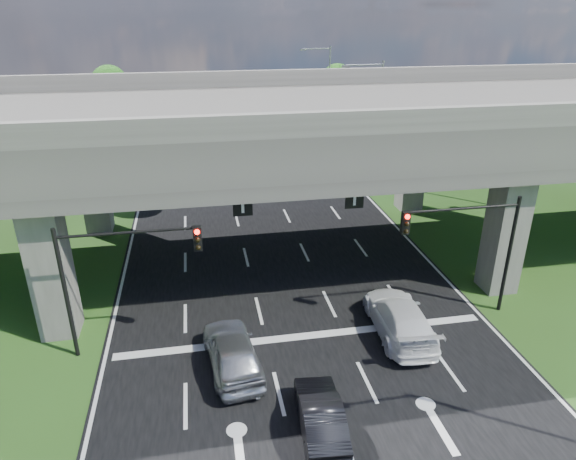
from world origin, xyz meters
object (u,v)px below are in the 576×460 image
object	(u,v)px
car_silver	(232,351)
car_dark	(321,415)
signal_right	(471,237)
streetlight_far	(375,114)
car_white	(400,317)
streetlight_beyond	(326,86)
signal_left	(117,266)

from	to	relation	value
car_silver	car_dark	xyz separation A→B (m)	(2.76, -4.01, -0.16)
signal_right	streetlight_far	world-z (taller)	streetlight_far
streetlight_far	car_dark	distance (m)	28.73
car_dark	car_silver	bearing A→B (deg)	-51.12
car_silver	car_white	distance (m)	7.82
streetlight_far	streetlight_beyond	distance (m)	16.00
signal_left	car_dark	size ratio (longest dim) A/B	1.45
streetlight_far	car_dark	size ratio (longest dim) A/B	2.42
streetlight_beyond	car_silver	size ratio (longest dim) A/B	2.03
car_silver	car_white	xyz separation A→B (m)	(7.74, 1.13, -0.02)
signal_right	car_white	bearing A→B (deg)	-164.98
signal_left	streetlight_beyond	world-z (taller)	streetlight_beyond
signal_right	streetlight_far	bearing A→B (deg)	83.53
streetlight_far	car_white	distance (m)	22.35
car_silver	car_dark	bearing A→B (deg)	118.35
streetlight_beyond	car_dark	bearing A→B (deg)	-104.32
signal_left	car_white	bearing A→B (deg)	-4.44
car_white	car_dark	bearing A→B (deg)	49.51
signal_right	car_silver	size ratio (longest dim) A/B	1.22
streetlight_beyond	car_dark	size ratio (longest dim) A/B	2.42
streetlight_far	streetlight_beyond	size ratio (longest dim) A/B	1.00
car_silver	car_white	world-z (taller)	car_silver
car_white	signal_right	bearing A→B (deg)	-161.40
streetlight_far	streetlight_beyond	bearing A→B (deg)	90.00
signal_right	car_dark	size ratio (longest dim) A/B	1.45
signal_left	car_silver	distance (m)	5.89
streetlight_far	car_silver	bearing A→B (deg)	-121.43
signal_right	signal_left	world-z (taller)	same
streetlight_beyond	signal_right	bearing A→B (deg)	-93.61
signal_right	signal_left	xyz separation A→B (m)	(-15.65, 0.00, 0.00)
car_dark	car_white	xyz separation A→B (m)	(4.97, 5.14, 0.14)
signal_right	car_dark	distance (m)	11.00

